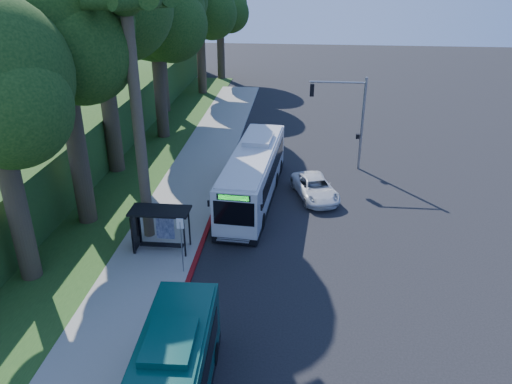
# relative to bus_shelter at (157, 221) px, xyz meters

# --- Properties ---
(ground) EXTENTS (140.00, 140.00, 0.00)m
(ground) POSITION_rel_bus_shelter_xyz_m (7.26, 2.86, -1.81)
(ground) COLOR black
(ground) RESTS_ON ground
(sidewalk) EXTENTS (4.50, 70.00, 0.12)m
(sidewalk) POSITION_rel_bus_shelter_xyz_m (-0.04, 2.86, -1.75)
(sidewalk) COLOR gray
(sidewalk) RESTS_ON ground
(red_curb) EXTENTS (0.25, 30.00, 0.13)m
(red_curb) POSITION_rel_bus_shelter_xyz_m (2.26, -1.14, -1.74)
(red_curb) COLOR maroon
(red_curb) RESTS_ON ground
(grass_verge) EXTENTS (8.00, 70.00, 0.06)m
(grass_verge) POSITION_rel_bus_shelter_xyz_m (-5.74, 7.86, -1.78)
(grass_verge) COLOR #234719
(grass_verge) RESTS_ON ground
(bus_shelter) EXTENTS (3.20, 1.51, 2.55)m
(bus_shelter) POSITION_rel_bus_shelter_xyz_m (0.00, 0.00, 0.00)
(bus_shelter) COLOR black
(bus_shelter) RESTS_ON ground
(stop_sign_pole) EXTENTS (0.35, 0.06, 3.17)m
(stop_sign_pole) POSITION_rel_bus_shelter_xyz_m (1.86, -2.14, 0.28)
(stop_sign_pole) COLOR gray
(stop_sign_pole) RESTS_ON ground
(traffic_signal_pole) EXTENTS (4.10, 0.30, 7.00)m
(traffic_signal_pole) POSITION_rel_bus_shelter_xyz_m (11.04, 12.86, 2.62)
(traffic_signal_pole) COLOR gray
(traffic_signal_pole) RESTS_ON ground
(palm_tree) EXTENTS (4.20, 4.20, 14.40)m
(palm_tree) POSITION_rel_bus_shelter_xyz_m (-0.94, 1.36, 10.57)
(palm_tree) COLOR #4C3F2D
(palm_tree) RESTS_ON ground
(hillside_backdrop) EXTENTS (24.00, 60.00, 8.80)m
(hillside_backdrop) POSITION_rel_bus_shelter_xyz_m (-19.04, 17.96, 0.63)
(hillside_backdrop) COLOR #234719
(hillside_backdrop) RESTS_ON ground
(tree_0) EXTENTS (8.40, 8.00, 15.70)m
(tree_0) POSITION_rel_bus_shelter_xyz_m (-5.14, 2.84, 9.40)
(tree_0) COLOR #382B1E
(tree_0) RESTS_ON ground
(tree_2) EXTENTS (8.82, 8.40, 15.12)m
(tree_2) POSITION_rel_bus_shelter_xyz_m (-4.64, 18.84, 8.67)
(tree_2) COLOR #382B1E
(tree_2) RESTS_ON ground
(tree_4) EXTENTS (8.40, 8.00, 14.14)m
(tree_4) POSITION_rel_bus_shelter_xyz_m (-4.14, 34.84, 7.92)
(tree_4) COLOR #382B1E
(tree_4) RESTS_ON ground
(tree_5) EXTENTS (7.35, 7.00, 12.86)m
(tree_5) POSITION_rel_bus_shelter_xyz_m (-3.16, 42.84, 7.16)
(tree_5) COLOR #382B1E
(tree_5) RESTS_ON ground
(white_bus) EXTENTS (3.54, 12.46, 3.67)m
(white_bus) POSITION_rel_bus_shelter_xyz_m (4.57, 6.97, -0.02)
(white_bus) COLOR silver
(white_bus) RESTS_ON ground
(pickup) EXTENTS (3.62, 5.36, 1.36)m
(pickup) POSITION_rel_bus_shelter_xyz_m (8.67, 7.49, -1.12)
(pickup) COLOR silver
(pickup) RESTS_ON ground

